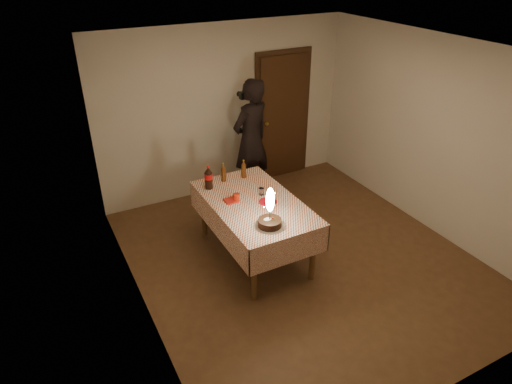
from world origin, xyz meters
TOP-DOWN VIEW (x-y plane):
  - ground at (0.00, 0.00)m, footprint 4.00×4.50m
  - room_shell at (0.03, 0.08)m, footprint 4.04×4.54m
  - dining_table at (-0.49, 0.36)m, footprint 1.02×1.72m
  - birthday_cake at (-0.59, -0.20)m, footprint 0.33×0.33m
  - red_plate at (-0.35, 0.28)m, footprint 0.22×0.22m
  - red_cup at (-0.68, 0.47)m, footprint 0.08×0.08m
  - clear_cup at (-0.33, 0.48)m, footprint 0.07×0.07m
  - napkin_stack at (-0.74, 0.50)m, footprint 0.15×0.15m
  - cola_bottle at (-0.84, 0.94)m, footprint 0.10×0.10m
  - amber_bottle_left at (-0.60, 1.04)m, footprint 0.06×0.06m
  - amber_bottle_right at (-0.31, 1.01)m, footprint 0.06×0.06m
  - photographer at (0.19, 1.78)m, footprint 0.80×0.65m

SIDE VIEW (x-z plane):
  - ground at x=0.00m, z-range -0.01..0.01m
  - dining_table at x=-0.49m, z-range 0.29..1.08m
  - red_plate at x=-0.35m, z-range 0.79..0.80m
  - napkin_stack at x=-0.74m, z-range 0.79..0.81m
  - clear_cup at x=-0.33m, z-range 0.79..0.88m
  - red_cup at x=-0.68m, z-range 0.79..0.89m
  - amber_bottle_left at x=-0.60m, z-range 0.78..1.04m
  - amber_bottle_right at x=-0.31m, z-range 0.78..1.04m
  - birthday_cake at x=-0.59m, z-range 0.68..1.16m
  - photographer at x=0.19m, z-range 0.00..1.89m
  - cola_bottle at x=-0.84m, z-range 0.79..1.10m
  - room_shell at x=0.03m, z-range 0.34..2.96m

